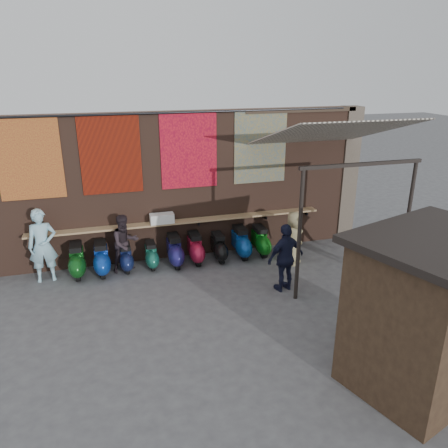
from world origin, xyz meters
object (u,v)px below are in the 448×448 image
scooter_stool_2 (126,258)px  diner_right (125,243)px  shelf_box (162,218)px  scooter_stool_0 (77,261)px  scooter_stool_5 (195,248)px  shopper_tan (293,238)px  diner_left (43,246)px  scooter_stool_4 (175,251)px  scooter_stool_8 (260,241)px  market_stall (428,316)px  scooter_stool_7 (241,242)px  shopper_navy (286,258)px  scooter_stool_1 (102,259)px  scooter_stool_6 (219,247)px  shopper_grey (409,256)px  scooter_stool_3 (151,255)px

scooter_stool_2 → diner_right: (0.00, -0.02, 0.42)m
shelf_box → scooter_stool_0: shelf_box is taller
scooter_stool_5 → shopper_tan: 2.66m
diner_left → shopper_tan: diner_left is taller
scooter_stool_4 → diner_right: (-1.28, 0.04, 0.35)m
diner_right → scooter_stool_2: bearing=74.4°
scooter_stool_4 → scooter_stool_8: scooter_stool_4 is taller
diner_left → scooter_stool_5: bearing=-5.0°
scooter_stool_4 → market_stall: 6.59m
scooter_stool_7 → scooter_stool_4: bearing=-178.6°
scooter_stool_5 → shopper_navy: shopper_navy is taller
scooter_stool_1 → shopper_navy: size_ratio=0.53×
scooter_stool_7 → shopper_tan: shopper_tan is taller
diner_left → market_stall: (6.44, -5.75, 0.33)m
shopper_navy → diner_right: bearing=-43.9°
scooter_stool_1 → scooter_stool_8: bearing=0.5°
scooter_stool_4 → scooter_stool_5: bearing=5.5°
shopper_navy → scooter_stool_5: bearing=-64.4°
scooter_stool_6 → diner_right: 2.54m
scooter_stool_2 → shopper_grey: (6.45, -2.84, 0.48)m
diner_left → scooter_stool_1: bearing=-6.6°
scooter_stool_2 → scooter_stool_5: (1.86, -0.00, 0.05)m
scooter_stool_6 → shopper_navy: bearing=-62.9°
scooter_stool_6 → scooter_stool_0: bearing=179.2°
scooter_stool_0 → shopper_grey: size_ratio=0.53×
diner_left → shopper_grey: (8.42, -2.83, -0.10)m
scooter_stool_0 → scooter_stool_8: size_ratio=1.04×
scooter_stool_4 → market_stall: bearing=-60.9°
shelf_box → scooter_stool_1: (-1.65, -0.33, -0.83)m
scooter_stool_7 → diner_left: size_ratio=0.48×
scooter_stool_3 → scooter_stool_7: (2.51, -0.00, 0.08)m
diner_left → market_stall: size_ratio=0.74×
scooter_stool_5 → scooter_stool_6: (0.65, -0.06, -0.03)m
scooter_stool_1 → shopper_navy: (4.19, -2.09, 0.41)m
scooter_stool_7 → shopper_tan: size_ratio=0.61×
scooter_stool_3 → scooter_stool_7: scooter_stool_7 is taller
scooter_stool_2 → scooter_stool_6: (2.51, -0.06, 0.02)m
scooter_stool_8 → shopper_grey: 3.93m
scooter_stool_8 → diner_right: (-3.75, -0.00, 0.36)m
scooter_stool_4 → scooter_stool_7: scooter_stool_7 is taller
scooter_stool_3 → shelf_box: bearing=38.1°
shopper_navy → scooter_stool_6: bearing=-76.0°
scooter_stool_6 → scooter_stool_5: bearing=174.8°
diner_left → market_stall: market_stall is taller
scooter_stool_6 → scooter_stool_7: (0.66, 0.05, 0.05)m
scooter_stool_3 → shopper_tan: size_ratio=0.49×
scooter_stool_3 → scooter_stool_5: bearing=0.4°
scooter_stool_5 → shelf_box: bearing=161.0°
market_stall → scooter_stool_1: bearing=113.4°
diner_right → scooter_stool_7: bearing=-23.1°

